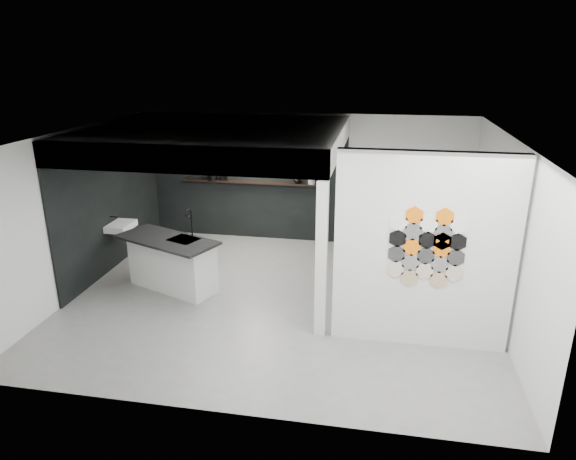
# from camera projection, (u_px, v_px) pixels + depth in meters

# --- Properties ---
(floor) EXTENTS (7.00, 6.00, 0.01)m
(floor) POSITION_uv_depth(u_px,v_px,m) (279.00, 299.00, 8.79)
(floor) COLOR slate
(partition_panel) EXTENTS (2.45, 0.15, 2.80)m
(partition_panel) POSITION_uv_depth(u_px,v_px,m) (424.00, 252.00, 7.02)
(partition_panel) COLOR silver
(partition_panel) RESTS_ON floor
(bay_clad_back) EXTENTS (4.40, 0.04, 2.35)m
(bay_clad_back) POSITION_uv_depth(u_px,v_px,m) (247.00, 186.00, 11.38)
(bay_clad_back) COLOR black
(bay_clad_back) RESTS_ON floor
(bay_clad_left) EXTENTS (0.04, 4.00, 2.35)m
(bay_clad_left) POSITION_uv_depth(u_px,v_px,m) (113.00, 206.00, 9.91)
(bay_clad_left) COLOR black
(bay_clad_left) RESTS_ON floor
(bulkhead) EXTENTS (4.40, 4.00, 0.40)m
(bulkhead) POSITION_uv_depth(u_px,v_px,m) (217.00, 138.00, 9.10)
(bulkhead) COLOR silver
(bulkhead) RESTS_ON corner_column
(corner_column) EXTENTS (0.16, 0.16, 2.35)m
(corner_column) POSITION_uv_depth(u_px,v_px,m) (321.00, 261.00, 7.33)
(corner_column) COLOR silver
(corner_column) RESTS_ON floor
(fascia_beam) EXTENTS (4.40, 0.16, 0.40)m
(fascia_beam) POSITION_uv_depth(u_px,v_px,m) (176.00, 159.00, 7.31)
(fascia_beam) COLOR silver
(fascia_beam) RESTS_ON corner_column
(wall_basin) EXTENTS (0.40, 0.60, 0.12)m
(wall_basin) POSITION_uv_depth(u_px,v_px,m) (121.00, 226.00, 9.79)
(wall_basin) COLOR silver
(wall_basin) RESTS_ON bay_clad_left
(display_shelf) EXTENTS (3.00, 0.15, 0.04)m
(display_shelf) POSITION_uv_depth(u_px,v_px,m) (250.00, 182.00, 11.22)
(display_shelf) COLOR black
(display_shelf) RESTS_ON bay_clad_back
(kitchen_island) EXTENTS (1.99, 1.44, 1.46)m
(kitchen_island) POSITION_uv_depth(u_px,v_px,m) (172.00, 262.00, 9.03)
(kitchen_island) COLOR silver
(kitchen_island) RESTS_ON floor
(stockpot) EXTENTS (0.23, 0.23, 0.18)m
(stockpot) POSITION_uv_depth(u_px,v_px,m) (212.00, 176.00, 11.33)
(stockpot) COLOR black
(stockpot) RESTS_ON display_shelf
(kettle) EXTENTS (0.19, 0.19, 0.14)m
(kettle) POSITION_uv_depth(u_px,v_px,m) (297.00, 180.00, 11.02)
(kettle) COLOR black
(kettle) RESTS_ON display_shelf
(glass_bowl) EXTENTS (0.20, 0.20, 0.11)m
(glass_bowl) POSITION_uv_depth(u_px,v_px,m) (312.00, 182.00, 10.97)
(glass_bowl) COLOR gray
(glass_bowl) RESTS_ON display_shelf
(glass_vase) EXTENTS (0.12, 0.12, 0.15)m
(glass_vase) POSITION_uv_depth(u_px,v_px,m) (312.00, 181.00, 10.96)
(glass_vase) COLOR gray
(glass_vase) RESTS_ON display_shelf
(bottle_dark) EXTENTS (0.06, 0.06, 0.14)m
(bottle_dark) POSITION_uv_depth(u_px,v_px,m) (226.00, 177.00, 11.28)
(bottle_dark) COLOR black
(bottle_dark) RESTS_ON display_shelf
(utensil_cup) EXTENTS (0.11, 0.11, 0.11)m
(utensil_cup) POSITION_uv_depth(u_px,v_px,m) (222.00, 178.00, 11.31)
(utensil_cup) COLOR black
(utensil_cup) RESTS_ON display_shelf
(hex_tile_cluster) EXTENTS (1.04, 0.02, 1.16)m
(hex_tile_cluster) POSITION_uv_depth(u_px,v_px,m) (427.00, 248.00, 6.90)
(hex_tile_cluster) COLOR beige
(hex_tile_cluster) RESTS_ON partition_panel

